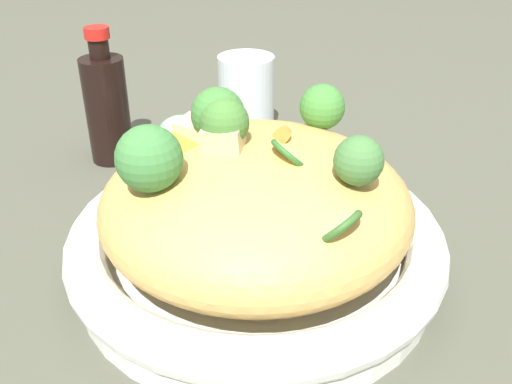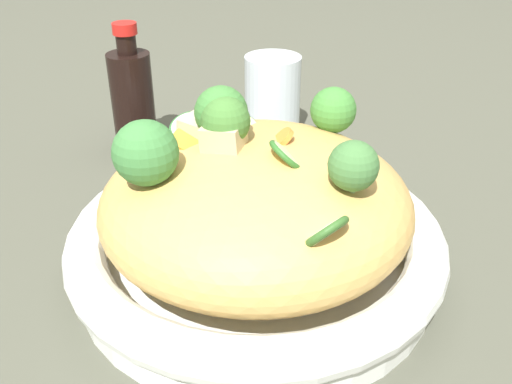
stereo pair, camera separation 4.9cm
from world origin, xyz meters
The scene contains 9 objects.
ground_plane centered at (0.00, 0.00, 0.00)m, with size 3.00×3.00×0.00m, color #4B4D3F.
serving_bowl centered at (0.00, 0.00, 0.03)m, with size 0.33×0.33×0.06m.
noodle_heap centered at (0.00, 0.00, 0.07)m, with size 0.27×0.27×0.11m.
broccoli_florets centered at (0.00, -0.01, 0.14)m, with size 0.22×0.21×0.07m.
carrot_coins centered at (-0.01, -0.04, 0.12)m, with size 0.07×0.11×0.03m.
zucchini_slices centered at (-0.02, -0.02, 0.11)m, with size 0.18×0.21×0.05m.
chicken_chunks centered at (0.00, -0.04, 0.13)m, with size 0.06×0.07×0.03m.
soy_sauce_bottle centered at (-0.18, -0.23, 0.07)m, with size 0.05×0.05×0.17m.
drinking_glass centered at (-0.29, -0.08, 0.06)m, with size 0.07×0.07×0.11m.
Camera 2 is at (0.40, 0.14, 0.33)m, focal length 40.06 mm.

